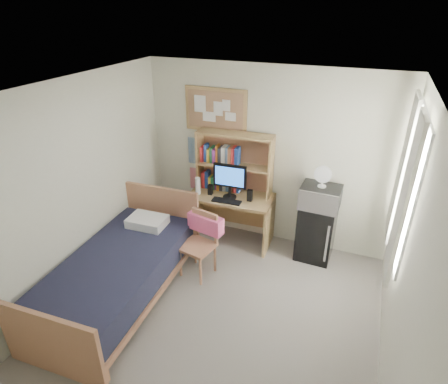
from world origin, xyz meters
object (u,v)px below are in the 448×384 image
at_px(desk_chair, 197,246).
at_px(desk, 231,218).
at_px(bulletin_board, 216,110).
at_px(mini_fridge, 316,231).
at_px(bed, 119,278).
at_px(speaker_right, 250,195).
at_px(speaker_left, 210,190).
at_px(microwave, 320,197).
at_px(monitor, 230,181).
at_px(desk_fan, 323,177).

bearing_deg(desk_chair, desk, 94.03).
xyz_separation_m(bulletin_board, desk_chair, (0.24, -1.23, -1.47)).
height_order(desk_chair, mini_fridge, desk_chair).
distance_m(bulletin_board, desk, 1.61).
bearing_deg(mini_fridge, desk_chair, -142.55).
height_order(mini_fridge, bed, mini_fridge).
height_order(bulletin_board, mini_fridge, bulletin_board).
bearing_deg(speaker_right, speaker_left, 180.00).
bearing_deg(microwave, desk_chair, -143.09).
xyz_separation_m(monitor, speaker_left, (-0.30, -0.01, -0.18)).
xyz_separation_m(desk, speaker_right, (0.30, -0.05, 0.47)).
distance_m(desk_chair, microwave, 1.77).
bearing_deg(speaker_left, monitor, -0.00).
bearing_deg(speaker_left, desk_fan, 1.67).
distance_m(bulletin_board, mini_fridge, 2.23).
height_order(microwave, desk_fan, desk_fan).
distance_m(desk_chair, desk_fan, 1.87).
height_order(bed, microwave, microwave).
bearing_deg(speaker_left, mini_fridge, 2.40).
bearing_deg(microwave, bed, -138.04).
relative_size(bed, monitor, 4.35).
bearing_deg(microwave, mini_fridge, 90.00).
bearing_deg(mini_fridge, desk_fan, -90.00).
height_order(mini_fridge, monitor, monitor).
height_order(desk, microwave, microwave).
distance_m(bulletin_board, microwave, 1.90).
relative_size(mini_fridge, speaker_right, 4.91).
bearing_deg(speaker_right, desk, 168.69).
bearing_deg(microwave, monitor, -173.41).
relative_size(mini_fridge, speaker_left, 5.35).
distance_m(desk, desk_chair, 0.93).
bearing_deg(desk, speaker_left, -168.69).
bearing_deg(monitor, bulletin_board, 131.90).
height_order(mini_fridge, speaker_left, speaker_left).
height_order(desk, desk_chair, desk_chair).
xyz_separation_m(desk, desk_fan, (1.26, 0.04, 0.88)).
height_order(bulletin_board, microwave, bulletin_board).
bearing_deg(desk_chair, speaker_right, 75.72).
bearing_deg(bed, speaker_right, 53.57).
relative_size(speaker_right, desk_fan, 0.61).
xyz_separation_m(desk, bed, (-0.80, -1.70, -0.08)).
height_order(bed, monitor, monitor).
distance_m(bulletin_board, speaker_left, 1.15).
distance_m(monitor, microwave, 1.27).
xyz_separation_m(desk, speaker_left, (-0.30, -0.07, 0.46)).
bearing_deg(desk, monitor, -90.00).
relative_size(mini_fridge, desk_fan, 2.97).
relative_size(desk, monitor, 2.39).
xyz_separation_m(desk_chair, microwave, (1.38, 0.97, 0.53)).
xyz_separation_m(monitor, desk_fan, (1.26, 0.10, 0.24)).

